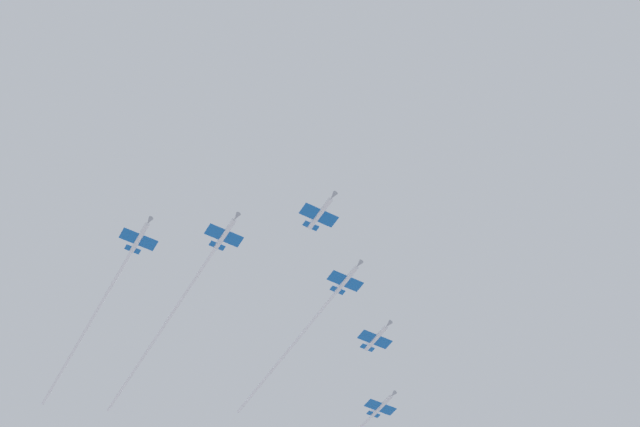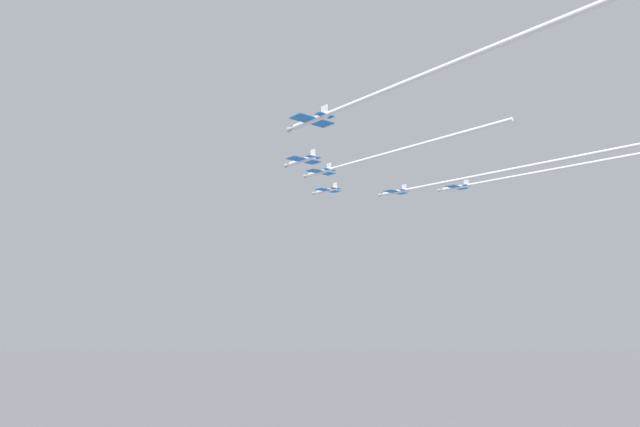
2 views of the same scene
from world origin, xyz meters
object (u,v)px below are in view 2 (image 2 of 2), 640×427
object	(u,v)px
jet_lead	(326,191)
jet_port_outer	(302,161)
jet_starboard_outer	(527,174)
jet_center_rear	(400,85)
jet_port_inner	(368,159)
jet_starboard_inner	(464,179)

from	to	relation	value
jet_lead	jet_port_outer	xyz separation A→B (m)	(6.27, 40.79, -0.94)
jet_starboard_outer	jet_center_rear	distance (m)	80.68
jet_port_inner	jet_port_outer	world-z (taller)	jet_port_inner
jet_lead	jet_port_outer	distance (m)	41.27
jet_lead	jet_port_inner	xyz separation A→B (m)	(-10.18, 35.96, 0.81)
jet_starboard_inner	jet_starboard_outer	size ratio (longest dim) A/B	1.05
jet_center_rear	jet_port_outer	bearing A→B (deg)	70.41
jet_port_inner	jet_starboard_inner	xyz separation A→B (m)	(-28.07, -15.29, -1.63)
jet_starboard_inner	jet_center_rear	world-z (taller)	jet_center_rear
jet_starboard_inner	jet_center_rear	bearing A→B (deg)	-154.15
jet_port_inner	jet_center_rear	xyz separation A→B (m)	(-0.23, 48.39, -1.41)
jet_lead	jet_center_rear	xyz separation A→B (m)	(-10.41, 84.34, -0.60)
jet_starboard_inner	jet_port_outer	world-z (taller)	jet_starboard_inner
jet_lead	jet_starboard_outer	bearing A→B (deg)	-58.47
jet_starboard_inner	jet_port_outer	bearing A→B (deg)	163.79
jet_port_outer	jet_starboard_outer	bearing A→B (deg)	-21.03
jet_port_inner	jet_starboard_outer	bearing A→B (deg)	-19.95
jet_port_inner	jet_center_rear	size ratio (longest dim) A/B	0.91
jet_port_inner	jet_lead	bearing A→B (deg)	65.27
jet_port_outer	jet_starboard_outer	xyz separation A→B (m)	(-63.16, -22.38, 1.87)
jet_port_outer	jet_port_inner	bearing A→B (deg)	-24.17
jet_starboard_inner	jet_starboard_outer	xyz separation A→B (m)	(-18.65, -2.25, 1.75)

